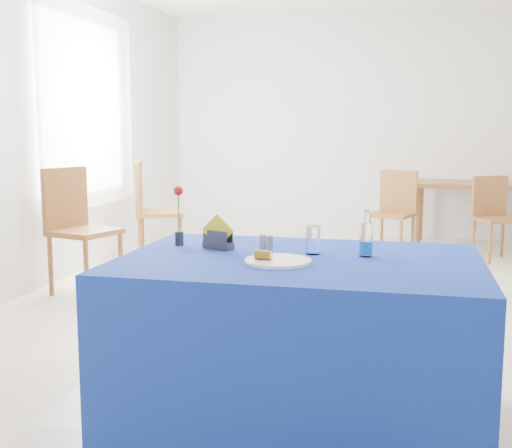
{
  "coord_description": "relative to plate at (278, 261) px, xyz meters",
  "views": [
    {
      "loc": [
        0.52,
        -4.78,
        1.32
      ],
      "look_at": [
        -0.11,
        -2.08,
        0.92
      ],
      "focal_mm": 45.0,
      "sensor_mm": 36.0,
      "label": 1
    }
  ],
  "objects": [
    {
      "name": "water_bottle",
      "position": [
        0.36,
        0.24,
        0.06
      ],
      "size": [
        0.06,
        0.06,
        0.21
      ],
      "color": "white",
      "rests_on": "blue_table"
    },
    {
      "name": "chair_bg_right",
      "position": [
        1.42,
        4.36,
        -0.27
      ],
      "size": [
        0.51,
        0.51,
        0.87
      ],
      "rotation": [
        0.0,
        0.0,
        0.41
      ],
      "color": "brown",
      "rests_on": "floor"
    },
    {
      "name": "plate",
      "position": [
        0.0,
        0.0,
        0.0
      ],
      "size": [
        0.29,
        0.29,
        0.01
      ],
      "primitive_type": "cylinder",
      "color": "white",
      "rests_on": "blue_table"
    },
    {
      "name": "napkin_holder",
      "position": [
        -0.35,
        0.27,
        0.04
      ],
      "size": [
        0.16,
        0.11,
        0.17
      ],
      "color": "#343438",
      "rests_on": "blue_table"
    },
    {
      "name": "banana_pieces",
      "position": [
        -0.06,
        -0.01,
        0.03
      ],
      "size": [
        0.08,
        0.05,
        0.04
      ],
      "color": "gold",
      "rests_on": "plate"
    },
    {
      "name": "blue_table",
      "position": [
        0.07,
        0.13,
        -0.39
      ],
      "size": [
        1.6,
        1.1,
        0.76
      ],
      "color": "#102896",
      "rests_on": "floor"
    },
    {
      "name": "window_pane",
      "position": [
        -2.46,
        2.93,
        0.78
      ],
      "size": [
        0.04,
        1.5,
        1.6
      ],
      "primitive_type": "cube",
      "color": "white",
      "rests_on": "room_shell"
    },
    {
      "name": "chair_bg_left",
      "position": [
        0.41,
        4.31,
        -0.24
      ],
      "size": [
        0.52,
        0.52,
        0.92
      ],
      "rotation": [
        0.0,
        0.0,
        -0.34
      ],
      "color": "brown",
      "rests_on": "floor"
    },
    {
      "name": "floor",
      "position": [
        0.01,
        2.13,
        -0.77
      ],
      "size": [
        7.0,
        7.0,
        0.0
      ],
      "primitive_type": "plane",
      "color": "beige",
      "rests_on": "ground"
    },
    {
      "name": "chair_win_b",
      "position": [
        -1.98,
        3.34,
        -0.17
      ],
      "size": [
        0.59,
        0.59,
        1.03
      ],
      "rotation": [
        0.0,
        0.0,
        1.92
      ],
      "color": "brown",
      "rests_on": "floor"
    },
    {
      "name": "rose_vase",
      "position": [
        -0.56,
        0.32,
        0.13
      ],
      "size": [
        0.05,
        0.05,
        0.3
      ],
      "color": "#222227",
      "rests_on": "blue_table"
    },
    {
      "name": "pepper_shaker",
      "position": [
        -0.08,
        0.2,
        0.04
      ],
      "size": [
        0.03,
        0.03,
        0.08
      ],
      "primitive_type": "cylinder",
      "color": "slate",
      "rests_on": "blue_table"
    },
    {
      "name": "drinking_glass",
      "position": [
        0.12,
        0.24,
        0.06
      ],
      "size": [
        0.07,
        0.07,
        0.13
      ],
      "primitive_type": "cylinder",
      "color": "white",
      "rests_on": "blue_table"
    },
    {
      "name": "curtain",
      "position": [
        -2.39,
        2.93,
        0.78
      ],
      "size": [
        0.04,
        1.75,
        1.85
      ],
      "primitive_type": "cube",
      "color": "white",
      "rests_on": "room_shell"
    },
    {
      "name": "salt_shaker",
      "position": [
        -0.12,
        0.22,
        0.04
      ],
      "size": [
        0.03,
        0.03,
        0.08
      ],
      "primitive_type": "cylinder",
      "color": "gray",
      "rests_on": "blue_table"
    },
    {
      "name": "chair_win_a",
      "position": [
        -2.11,
        2.08,
        -0.17
      ],
      "size": [
        0.58,
        0.58,
        1.03
      ],
      "rotation": [
        0.0,
        0.0,
        1.28
      ],
      "color": "brown",
      "rests_on": "floor"
    },
    {
      "name": "room_shell",
      "position": [
        0.01,
        2.13,
        0.98
      ],
      "size": [
        7.0,
        7.0,
        7.0
      ],
      "color": "silver",
      "rests_on": "ground"
    },
    {
      "name": "oak_table",
      "position": [
        1.28,
        5.05,
        -0.09
      ],
      "size": [
        1.44,
        0.97,
        0.76
      ],
      "color": "brown",
      "rests_on": "floor"
    }
  ]
}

